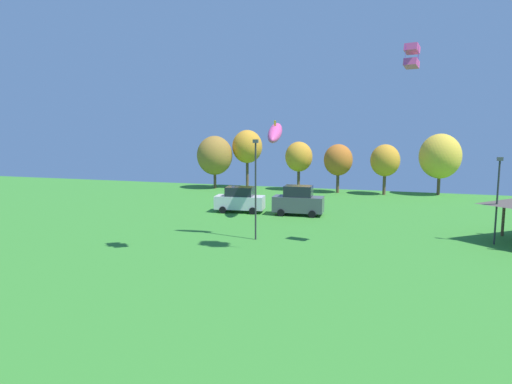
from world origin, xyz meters
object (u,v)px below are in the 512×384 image
parked_car_second_from_left (298,201)px  treeline_tree_3 (338,160)px  treeline_tree_2 (299,157)px  light_post_1 (497,195)px  kite_flying_5 (412,56)px  parked_car_leftmost (240,200)px  treeline_tree_0 (215,155)px  treeline_tree_1 (247,147)px  light_post_0 (256,184)px  treeline_tree_4 (385,161)px  treeline_tree_5 (440,156)px  kite_flying_1 (275,133)px

parked_car_second_from_left → treeline_tree_3: size_ratio=0.77×
treeline_tree_2 → treeline_tree_3: (5.03, -0.96, -0.24)m
parked_car_second_from_left → light_post_1: (14.66, -6.32, 2.00)m
treeline_tree_2 → treeline_tree_3: treeline_tree_2 is taller
kite_flying_5 → parked_car_leftmost: size_ratio=0.31×
parked_car_leftmost → treeline_tree_0: size_ratio=0.69×
light_post_1 → treeline_tree_1: size_ratio=0.77×
light_post_0 → treeline_tree_4: 26.73m
kite_flying_5 → parked_car_second_from_left: 17.24m
light_post_0 → treeline_tree_5: (13.69, 27.48, 0.66)m
kite_flying_5 → light_post_0: 12.58m
treeline_tree_0 → treeline_tree_2: 10.87m
parked_car_leftmost → light_post_0: 11.06m
parked_car_second_from_left → treeline_tree_5: bearing=50.9°
treeline_tree_0 → treeline_tree_3: (15.80, 0.53, -0.31)m
treeline_tree_3 → kite_flying_1: bearing=-100.3°
kite_flying_1 → treeline_tree_2: bearing=95.9°
treeline_tree_3 → light_post_0: bearing=-94.9°
light_post_1 → treeline_tree_4: 23.48m
kite_flying_1 → light_post_1: kite_flying_1 is taller
light_post_0 → treeline_tree_5: size_ratio=0.97×
kite_flying_5 → treeline_tree_2: kite_flying_5 is taller
light_post_0 → treeline_tree_0: bearing=118.4°
kite_flying_1 → treeline_tree_1: size_ratio=0.71×
treeline_tree_2 → treeline_tree_4: (10.46, -1.02, -0.19)m
treeline_tree_0 → treeline_tree_4: treeline_tree_0 is taller
treeline_tree_2 → treeline_tree_3: size_ratio=1.04×
kite_flying_1 → treeline_tree_3: kite_flying_1 is taller
parked_car_leftmost → treeline_tree_0: bearing=113.4°
light_post_1 → kite_flying_5: bearing=-145.0°
light_post_1 → treeline_tree_5: 24.08m
treeline_tree_1 → kite_flying_5: bearing=-54.7°
treeline_tree_4 → kite_flying_5: bearing=-85.4°
kite_flying_1 → treeline_tree_0: bearing=127.1°
treeline_tree_3 → treeline_tree_2: bearing=169.2°
treeline_tree_0 → treeline_tree_1: size_ratio=0.90×
treeline_tree_3 → treeline_tree_4: treeline_tree_4 is taller
kite_flying_5 → light_post_0: kite_flying_5 is taller
kite_flying_5 → treeline_tree_4: bearing=94.6°
parked_car_leftmost → treeline_tree_1: 18.52m
kite_flying_1 → light_post_1: 17.63m
light_post_0 → treeline_tree_2: 26.78m
treeline_tree_0 → parked_car_second_from_left: bearing=-46.7°
light_post_0 → treeline_tree_1: (-9.77, 26.97, 1.52)m
kite_flying_1 → kite_flying_5: (10.68, -8.94, 4.49)m
light_post_1 → treeline_tree_0: 36.27m
parked_car_second_from_left → light_post_0: 10.19m
treeline_tree_1 → parked_car_second_from_left: bearing=-58.3°
light_post_0 → treeline_tree_4: bearing=73.4°
kite_flying_1 → treeline_tree_3: size_ratio=0.92×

